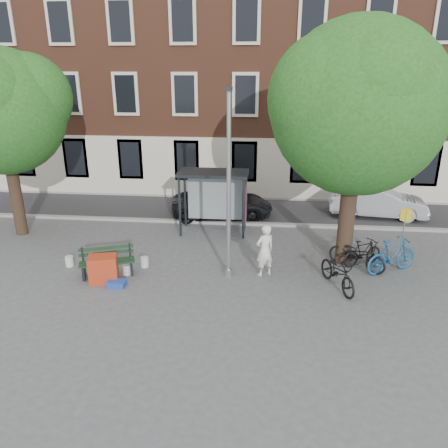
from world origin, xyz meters
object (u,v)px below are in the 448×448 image
Objects in this scene: bus_shelter at (223,188)px; bike_c at (338,273)px; lamppost at (229,197)px; notice_sign at (405,223)px; bike_a at (357,255)px; red_stand at (103,269)px; bike_b at (392,256)px; car_silver at (378,202)px; bench at (107,263)px; bike_d at (363,252)px; painter at (265,250)px; car_dark at (222,203)px.

bus_shelter is 6.33m from bike_c.
notice_sign is at bearing 15.57° from lamppost.
bike_a reaches higher than red_stand.
bus_shelter is 7.06m from bike_b.
notice_sign is (10.06, 2.49, 1.05)m from red_stand.
bike_c is at bearing 2.38° from red_stand.
bike_a is 1.71m from bike_c.
bus_shelter is 7.55m from car_silver.
notice_sign is (6.64, -2.42, -0.41)m from bus_shelter.
bench is 0.44× the size of car_silver.
bus_shelter is 7.08m from notice_sign.
bike_d is at bearing 32.86° from bike_b.
painter is (1.20, 0.19, -1.88)m from lamppost.
bike_c is at bearing -8.09° from lamppost.
painter is at bearing 69.77° from bike_b.
bus_shelter reaches higher than bike_a.
bus_shelter is (-0.61, 4.11, -0.87)m from lamppost.
lamppost is 9.51m from car_silver.
notice_sign is (1.65, 0.71, 0.96)m from bike_a.
red_stand is (-8.40, -1.79, -0.09)m from bike_a.
bike_d is 0.79× the size of notice_sign.
bench is (-4.07, -0.32, -2.35)m from lamppost.
bus_shelter is 0.62× the size of car_dark.
painter reaches higher than bike_b.
bike_b reaches higher than red_stand.
bus_shelter is at bearing 117.13° from car_silver.
bus_shelter reaches higher than bike_c.
car_dark is 2.27× the size of notice_sign.
bike_a is 1.00× the size of bike_c.
bike_b is (5.51, 0.83, -2.17)m from lamppost.
bench is at bearing 157.37° from bike_c.
lamppost is 3.39× the size of painter.
bike_a is (4.99, -3.13, -1.38)m from bus_shelter.
bench is 8.86m from bike_d.
car_silver reaches higher than bike_b.
painter is 0.41× the size of car_silver.
bus_shelter is 1.40× the size of notice_sign.
car_silver reaches higher than bike_c.
painter is 5.32m from bench.
bus_shelter is at bearing 98.43° from lamppost.
painter is 0.88× the size of bike_b.
notice_sign is at bearing -8.71° from bench.
lamppost is at bearing 136.09° from bike_a.
car_dark is at bearing 64.85° from red_stand.
bus_shelter is at bearing 110.62° from bike_c.
bike_c is at bearing -117.54° from notice_sign.
bike_a is at bearing 53.84° from bike_b.
bike_b is 2.27× the size of red_stand.
notice_sign reaches higher than car_silver.
bus_shelter reaches higher than red_stand.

